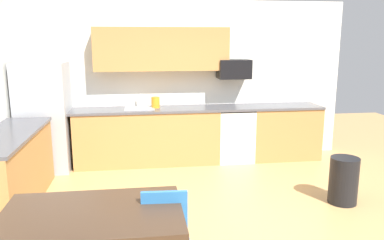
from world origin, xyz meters
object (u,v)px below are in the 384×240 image
object	(u,v)px
refrigerator	(44,117)
kettle	(156,103)
oven_range	(234,134)
dining_table	(92,219)
chair_near_table	(165,237)
trash_bin	(344,180)
microwave	(234,69)

from	to	relation	value
refrigerator	kettle	size ratio (longest dim) A/B	8.55
oven_range	dining_table	distance (m)	3.99
chair_near_table	trash_bin	distance (m)	2.81
refrigerator	oven_range	distance (m)	3.12
microwave	chair_near_table	xyz separation A→B (m)	(-1.44, -3.56, -1.06)
chair_near_table	trash_bin	xyz separation A→B (m)	(2.38, 1.49, -0.20)
microwave	kettle	world-z (taller)	microwave
oven_range	trash_bin	distance (m)	2.19
refrigerator	dining_table	size ratio (longest dim) A/B	1.22
microwave	trash_bin	xyz separation A→B (m)	(0.94, -2.07, -1.26)
dining_table	trash_bin	world-z (taller)	dining_table
oven_range	chair_near_table	distance (m)	3.75
trash_bin	kettle	bearing A→B (deg)	138.43
oven_range	kettle	xyz separation A→B (m)	(-1.34, 0.05, 0.56)
refrigerator	trash_bin	bearing A→B (deg)	-25.10
oven_range	kettle	bearing A→B (deg)	177.86
oven_range	chair_near_table	size ratio (longest dim) A/B	1.07
dining_table	trash_bin	size ratio (longest dim) A/B	2.33
microwave	chair_near_table	size ratio (longest dim) A/B	0.64
chair_near_table	refrigerator	bearing A→B (deg)	116.10
refrigerator	oven_range	xyz separation A→B (m)	(3.09, 0.08, -0.40)
chair_near_table	kettle	size ratio (longest dim) A/B	4.25
microwave	kettle	bearing A→B (deg)	-177.86
chair_near_table	trash_bin	bearing A→B (deg)	32.14
dining_table	chair_near_table	xyz separation A→B (m)	(0.56, -0.02, -0.19)
dining_table	chair_near_table	world-z (taller)	chair_near_table
refrigerator	dining_table	bearing A→B (deg)	-71.95
refrigerator	chair_near_table	world-z (taller)	refrigerator
refrigerator	kettle	distance (m)	1.77
oven_range	microwave	world-z (taller)	microwave
dining_table	kettle	distance (m)	3.57
oven_range	dining_table	world-z (taller)	oven_range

